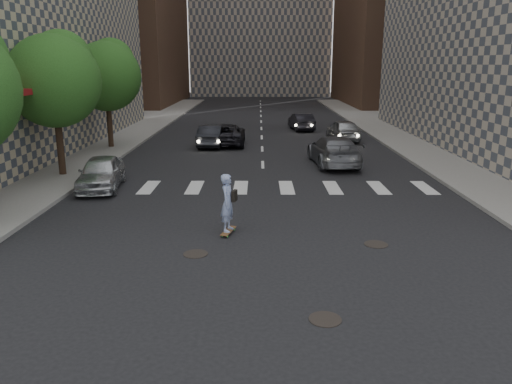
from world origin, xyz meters
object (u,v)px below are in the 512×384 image
tree_c (107,73)px  traffic_car_d (343,130)px  tree_b (56,77)px  skateboarder (228,203)px  traffic_car_b (334,150)px  traffic_car_e (301,122)px  traffic_car_a (212,136)px  traffic_car_c (227,134)px  silver_sedan (101,173)px

tree_c → traffic_car_d: 15.99m
tree_b → skateboarder: 12.19m
tree_c → traffic_car_b: 14.69m
skateboarder → traffic_car_e: 25.49m
tree_b → traffic_car_a: bearing=55.0°
traffic_car_a → traffic_car_e: size_ratio=1.02×
traffic_car_c → traffic_car_d: 8.20m
skateboarder → traffic_car_a: bearing=111.9°
silver_sedan → traffic_car_d: traffic_car_d is taller
skateboarder → traffic_car_c: (-1.14, 17.69, -0.32)m
traffic_car_d → traffic_car_e: traffic_car_d is taller
traffic_car_e → tree_b: bearing=45.6°
traffic_car_e → traffic_car_d: bearing=106.6°
silver_sedan → traffic_car_a: silver_sedan is taller
tree_b → skateboarder: tree_b is taller
skateboarder → tree_b: bearing=150.4°
traffic_car_c → traffic_car_d: size_ratio=1.15×
tree_c → traffic_car_c: size_ratio=1.33×
tree_b → traffic_car_b: (13.21, 2.86, -3.88)m
traffic_car_b → traffic_car_c: (-6.06, 6.66, -0.08)m
traffic_car_b → traffic_car_d: traffic_car_b is taller
traffic_car_c → traffic_car_b: bearing=131.9°
traffic_car_a → traffic_car_e: traffic_car_a is taller
silver_sedan → traffic_car_a: bearing=65.2°
skateboarder → traffic_car_a: 17.16m
skateboarder → silver_sedan: size_ratio=0.47×
tree_b → traffic_car_a: (6.20, 8.86, -3.96)m
tree_b → tree_c: size_ratio=1.00×
tree_b → traffic_car_a: size_ratio=1.58×
skateboarder → traffic_car_b: bearing=80.9°
tree_b → tree_c: 8.00m
silver_sedan → traffic_car_a: 11.80m
traffic_car_e → skateboarder: bearing=72.5°
traffic_car_a → traffic_car_c: traffic_car_c is taller
tree_c → traffic_car_e: (12.65, 8.94, -3.97)m
silver_sedan → traffic_car_b: traffic_car_b is taller
skateboarder → traffic_car_b: size_ratio=0.37×
traffic_car_b → traffic_car_d: 8.81m
traffic_car_c → skateboarder: bearing=93.2°
silver_sedan → traffic_car_e: 21.79m
skateboarder → silver_sedan: 8.23m
traffic_car_a → traffic_car_b: 9.22m
traffic_car_b → traffic_car_e: bearing=-91.8°
traffic_car_b → traffic_car_e: (-0.55, 14.08, -0.09)m
tree_b → traffic_car_b: size_ratio=1.25×
tree_b → traffic_car_c: size_ratio=1.33×
traffic_car_a → silver_sedan: bearing=73.4°
tree_b → tree_c: (0.00, 8.00, 0.00)m
tree_c → skateboarder: (8.29, -16.17, -3.63)m
traffic_car_c → traffic_car_e: bearing=-127.0°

